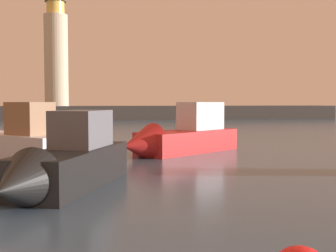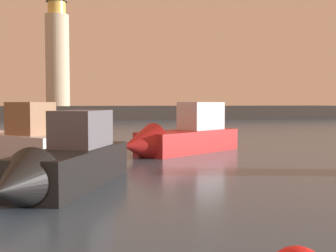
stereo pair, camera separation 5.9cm
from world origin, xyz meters
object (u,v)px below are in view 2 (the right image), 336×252
motorboat_3 (64,163)px  motorboat_5 (5,141)px  lighthouse (57,54)px  motorboat_1 (178,137)px

motorboat_3 → motorboat_5: motorboat_5 is taller
lighthouse → motorboat_3: (5.39, -55.96, -9.79)m
motorboat_3 → motorboat_5: (-3.67, 8.67, -0.02)m
lighthouse → motorboat_5: (1.72, -47.29, -9.81)m
motorboat_1 → motorboat_5: size_ratio=1.04×
motorboat_3 → motorboat_5: size_ratio=1.01×
lighthouse → motorboat_5: lighthouse is taller
lighthouse → motorboat_1: 49.19m
motorboat_1 → motorboat_5: 9.19m
motorboat_3 → motorboat_5: 9.42m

